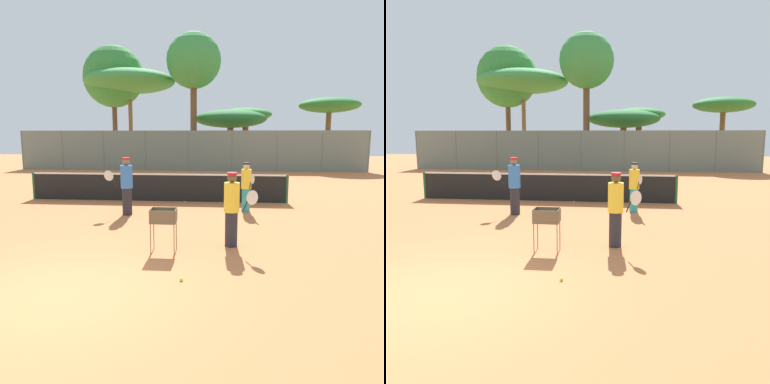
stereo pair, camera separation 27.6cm
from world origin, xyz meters
TOP-DOWN VIEW (x-y plane):
  - ground_plane at (0.00, 0.00)m, footprint 80.00×80.00m
  - tennis_net at (0.00, 8.69)m, footprint 9.99×0.10m
  - back_fence at (0.00, 20.85)m, footprint 24.56×0.08m
  - tree_0 at (-6.56, 25.32)m, footprint 4.90×4.90m
  - tree_1 at (10.18, 23.63)m, footprint 4.38×4.38m
  - tree_2 at (4.23, 26.79)m, footprint 4.32×4.32m
  - tree_3 at (2.96, 25.67)m, footprint 5.86×5.86m
  - tree_4 at (0.12, 23.64)m, footprint 4.12×4.12m
  - tree_5 at (-5.13, 24.91)m, footprint 7.28×7.28m
  - player_white_outfit at (2.81, 3.02)m, footprint 0.79×0.61m
  - player_red_cap at (-0.48, 6.14)m, footprint 0.93×0.38m
  - player_yellow_shirt at (3.34, 6.99)m, footprint 0.42×0.86m
  - ball_cart at (1.32, 2.47)m, footprint 0.56×0.41m
  - tennis_ball_0 at (1.91, 0.85)m, footprint 0.07×0.07m
  - tennis_ball_4 at (1.14, 8.38)m, footprint 0.07×0.07m
  - parked_car at (3.97, 22.98)m, footprint 4.20×1.70m

SIDE VIEW (x-z plane):
  - ground_plane at x=0.00m, z-range 0.00..0.00m
  - tennis_ball_0 at x=1.91m, z-range 0.00..0.07m
  - tennis_ball_4 at x=1.14m, z-range 0.00..0.07m
  - tennis_net at x=0.00m, z-range 0.02..1.09m
  - parked_car at x=3.97m, z-range -0.14..1.46m
  - ball_cart at x=1.32m, z-range 0.25..1.21m
  - player_yellow_shirt at x=3.34m, z-range 0.03..1.67m
  - player_white_outfit at x=2.81m, z-range 0.03..1.75m
  - player_red_cap at x=-0.48m, z-range 0.03..1.87m
  - back_fence at x=0.00m, z-range 0.00..2.81m
  - tree_3 at x=2.96m, z-range 1.49..6.02m
  - tree_2 at x=4.23m, z-range 1.72..6.44m
  - tree_1 at x=10.18m, z-range 1.99..7.21m
  - tree_5 at x=-5.13m, z-range 2.88..10.51m
  - tree_0 at x=-6.56m, z-range 2.32..11.94m
  - tree_4 at x=0.12m, z-range 2.87..12.93m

